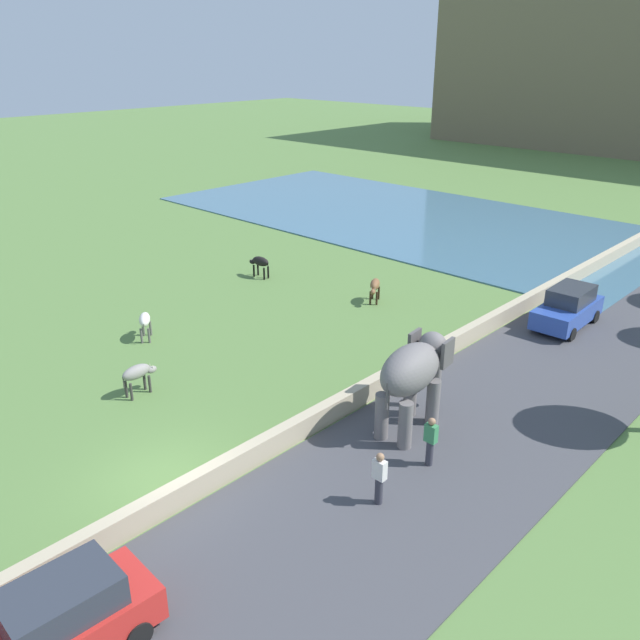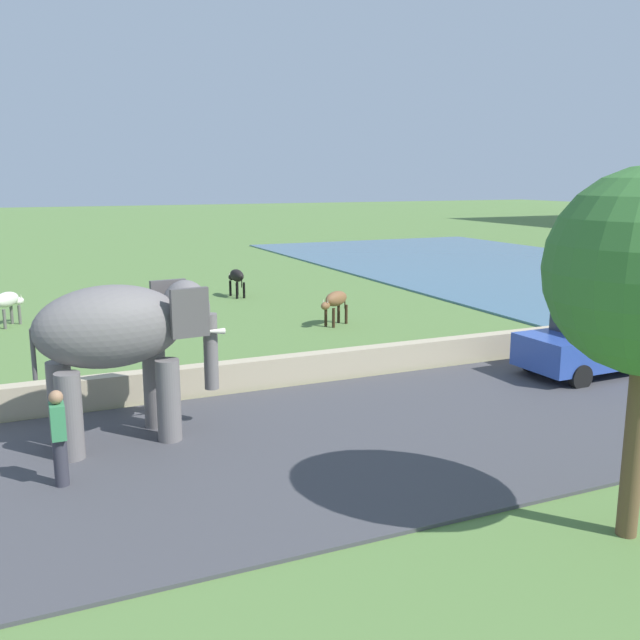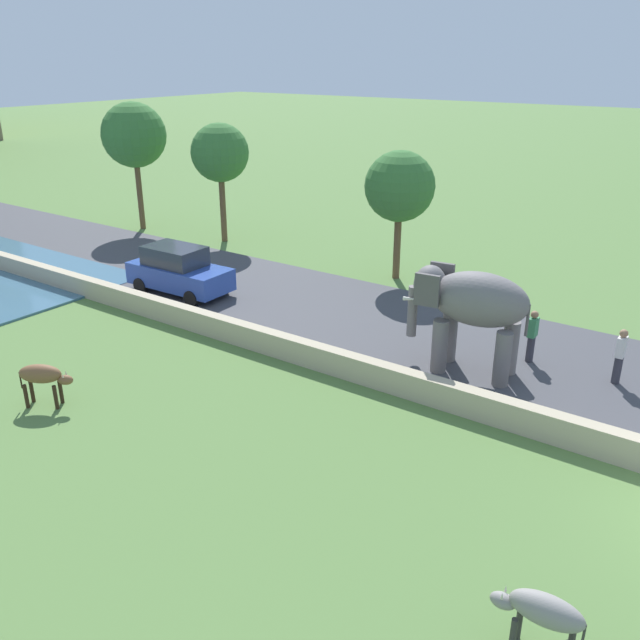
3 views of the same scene
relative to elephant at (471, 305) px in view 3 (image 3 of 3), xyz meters
The scene contains 11 objects.
road_surface 13.23m from the elephant, 82.97° to the left, with size 7.00×120.00×0.06m, color #424247.
barrier_wall 11.32m from the elephant, 101.34° to the left, with size 0.40×110.00×0.72m, color tan.
elephant is the anchor object (origin of this frame).
person_beside_elephant 2.38m from the elephant, 38.60° to the right, with size 0.36×0.22×1.63m.
person_trailing 4.19m from the elephant, 65.97° to the right, with size 0.36×0.22×1.63m.
car_blue 11.54m from the elephant, 89.89° to the left, with size 1.88×4.05×1.80m.
cow_grey 9.66m from the elephant, 149.96° to the right, with size 0.50×1.40×1.15m.
cow_brown 11.35m from the elephant, 135.01° to the left, with size 1.01×1.36×1.15m.
tree_near 21.38m from the elephant, 73.80° to the left, with size 3.15×3.15×6.26m.
tree_mid 8.70m from the elephant, 42.30° to the left, with size 2.71×2.71×5.04m.
tree_far 16.74m from the elephant, 66.79° to the left, with size 2.67×2.67×5.50m.
Camera 3 is at (-12.79, 0.63, 8.42)m, focal length 37.24 mm.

